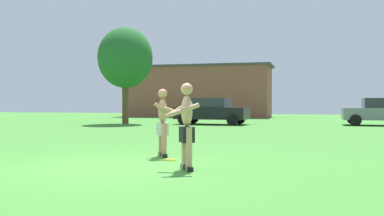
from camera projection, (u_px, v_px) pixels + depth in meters
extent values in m
plane|color=#428433|center=(116.00, 167.00, 9.08)|extent=(80.00, 80.00, 0.00)
cube|color=black|center=(189.00, 169.00, 8.50)|extent=(0.23, 0.28, 0.09)
cylinder|color=tan|center=(189.00, 149.00, 8.50)|extent=(0.13, 0.13, 0.87)
cube|color=black|center=(185.00, 167.00, 8.80)|extent=(0.23, 0.28, 0.09)
cylinder|color=tan|center=(185.00, 148.00, 8.79)|extent=(0.13, 0.13, 0.87)
cube|color=black|center=(187.00, 134.00, 8.64)|extent=(0.38, 0.41, 0.31)
ellipsoid|color=tan|center=(187.00, 111.00, 8.63)|extent=(0.36, 0.39, 0.63)
cylinder|color=tan|center=(185.00, 110.00, 8.40)|extent=(0.55, 0.40, 0.27)
cylinder|color=tan|center=(179.00, 109.00, 8.82)|extent=(0.57, 0.23, 0.37)
sphere|color=tan|center=(187.00, 89.00, 8.63)|extent=(0.24, 0.24, 0.24)
cone|color=orange|center=(187.00, 86.00, 8.63)|extent=(0.35, 0.35, 0.13)
cube|color=black|center=(161.00, 154.00, 10.89)|extent=(0.23, 0.28, 0.09)
cylinder|color=tan|center=(161.00, 139.00, 10.89)|extent=(0.13, 0.13, 0.84)
cube|color=black|center=(164.00, 156.00, 10.59)|extent=(0.23, 0.28, 0.09)
cylinder|color=tan|center=(164.00, 140.00, 10.59)|extent=(0.13, 0.13, 0.84)
cube|color=#B7B7BC|center=(163.00, 129.00, 10.73)|extent=(0.39, 0.42, 0.30)
ellipsoid|color=tan|center=(163.00, 111.00, 10.73)|extent=(0.36, 0.40, 0.61)
cylinder|color=tan|center=(164.00, 109.00, 10.97)|extent=(0.50, 0.39, 0.36)
cylinder|color=tan|center=(169.00, 110.00, 10.54)|extent=(0.58, 0.27, 0.26)
sphere|color=tan|center=(163.00, 94.00, 10.72)|extent=(0.23, 0.23, 0.23)
cylinder|color=yellow|center=(170.00, 160.00, 10.07)|extent=(0.29, 0.29, 0.03)
cube|color=slate|center=(382.00, 114.00, 24.87)|extent=(4.31, 1.82, 0.70)
cylinder|color=black|center=(356.00, 120.00, 24.40)|extent=(0.64, 0.22, 0.64)
cylinder|color=black|center=(352.00, 119.00, 26.13)|extent=(0.64, 0.22, 0.64)
cube|color=black|center=(212.00, 113.00, 26.05)|extent=(4.44, 2.17, 0.70)
cube|color=#282D33|center=(209.00, 103.00, 26.11)|extent=(2.54, 1.79, 0.56)
cylinder|color=black|center=(240.00, 119.00, 26.38)|extent=(0.66, 0.28, 0.64)
cylinder|color=black|center=(232.00, 120.00, 24.69)|extent=(0.66, 0.28, 0.64)
cylinder|color=black|center=(193.00, 118.00, 27.41)|extent=(0.66, 0.28, 0.64)
cylinder|color=black|center=(183.00, 119.00, 25.72)|extent=(0.66, 0.28, 0.64)
cube|color=brown|center=(198.00, 92.00, 39.82)|extent=(12.97, 4.93, 4.48)
cube|color=#3F3F44|center=(198.00, 67.00, 39.78)|extent=(13.49, 5.13, 0.16)
cylinder|color=brown|center=(125.00, 101.00, 26.80)|extent=(0.40, 0.40, 2.78)
ellipsoid|color=#236028|center=(125.00, 58.00, 26.76)|extent=(3.39, 3.39, 3.76)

